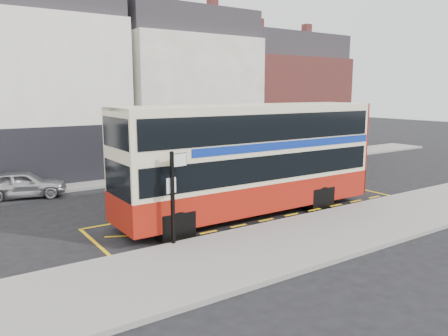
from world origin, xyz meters
TOP-DOWN VIEW (x-y plane):
  - ground at (0.00, 0.00)m, footprint 120.00×120.00m
  - pavement at (0.00, -2.30)m, footprint 40.00×4.00m
  - kerb at (0.00, -0.38)m, footprint 40.00×0.15m
  - far_pavement at (0.00, 11.00)m, footprint 50.00×3.00m
  - road_markings at (0.00, 1.60)m, footprint 14.00×3.40m
  - terrace_left at (-5.50, 14.99)m, footprint 8.00×8.01m
  - terrace_green_shop at (3.50, 14.99)m, footprint 9.00×8.01m
  - terrace_right at (12.50, 14.99)m, footprint 9.00×8.01m
  - double_decker_bus at (-0.57, 1.29)m, footprint 11.23×2.64m
  - bus_stop_post at (-4.96, -0.38)m, footprint 0.75×0.15m
  - car_silver at (-7.80, 9.61)m, footprint 4.14×2.58m
  - car_grey at (0.59, 9.39)m, footprint 4.40×1.86m
  - car_white at (6.22, 9.61)m, footprint 5.45×3.50m
  - street_tree_right at (4.94, 11.40)m, footprint 2.46×2.46m

SIDE VIEW (x-z plane):
  - ground at x=0.00m, z-range 0.00..0.00m
  - road_markings at x=0.00m, z-range 0.00..0.01m
  - pavement at x=0.00m, z-range 0.00..0.15m
  - kerb at x=0.00m, z-range 0.00..0.15m
  - far_pavement at x=0.00m, z-range 0.00..0.15m
  - car_silver at x=-7.80m, z-range 0.00..1.31m
  - car_grey at x=0.59m, z-range 0.00..1.41m
  - car_white at x=6.22m, z-range 0.00..1.47m
  - bus_stop_post at x=-4.96m, z-range 0.45..3.45m
  - double_decker_bus at x=-0.57m, z-range 0.12..4.60m
  - street_tree_right at x=4.94m, z-range 0.96..6.28m
  - terrace_right at x=12.50m, z-range -0.58..9.72m
  - terrace_green_shop at x=3.50m, z-range -0.58..10.72m
  - terrace_left at x=-5.50m, z-range -0.58..11.22m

